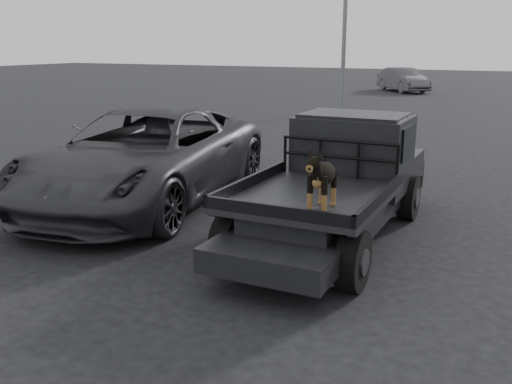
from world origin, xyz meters
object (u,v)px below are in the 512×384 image
at_px(flatbed_ute, 333,209).
at_px(parked_suv, 145,156).
at_px(distant_car_a, 403,80).
at_px(dog, 323,179).

bearing_deg(flatbed_ute, parked_suv, 172.96).
xyz_separation_m(parked_suv, distant_car_a, (-1.08, 27.19, -0.15)).
xyz_separation_m(dog, distant_car_a, (-5.23, 29.18, -0.58)).
bearing_deg(dog, parked_suv, 154.35).
bearing_deg(parked_suv, distant_car_a, 83.86).
height_order(flatbed_ute, distant_car_a, distant_car_a).
relative_size(dog, parked_suv, 0.12).
xyz_separation_m(flatbed_ute, parked_suv, (-3.80, 0.47, 0.40)).
bearing_deg(distant_car_a, flatbed_ute, -119.40).
bearing_deg(distant_car_a, dog, -119.24).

